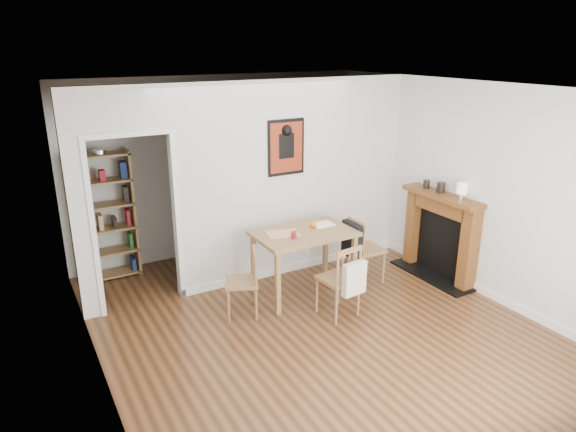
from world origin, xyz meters
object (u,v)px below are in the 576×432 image
ceramic_jar_a (441,187)px  ceramic_jar_b (427,184)px  chair_front (339,279)px  fireplace (441,233)px  red_glass (294,235)px  chair_right (365,249)px  dining_table (304,239)px  notebook (322,224)px  chair_left (242,283)px  bookshelf (107,217)px  orange_fruit (313,225)px  mantel_lamp (462,189)px

ceramic_jar_a → ceramic_jar_b: (-0.02, 0.24, -0.01)m
chair_front → ceramic_jar_a: bearing=9.2°
fireplace → red_glass: size_ratio=14.50×
chair_right → red_glass: (-1.09, -0.02, 0.41)m
dining_table → chair_front: chair_front is taller
chair_front → ceramic_jar_b: bearing=16.7°
fireplace → notebook: (-1.53, 0.55, 0.22)m
chair_left → bookshelf: bookshelf is taller
dining_table → bookshelf: bookshelf is taller
dining_table → orange_fruit: orange_fruit is taller
dining_table → chair_front: 0.72m
fireplace → ceramic_jar_b: bearing=94.8°
chair_front → ceramic_jar_b: (1.77, 0.53, 0.77)m
chair_front → red_glass: size_ratio=10.24×
red_glass → dining_table: bearing=30.8°
notebook → ceramic_jar_a: (1.53, -0.47, 0.39)m
red_glass → mantel_lamp: (2.06, -0.61, 0.42)m
ceramic_jar_b → chair_left: bearing=179.6°
chair_front → notebook: (0.26, 0.76, 0.38)m
chair_front → red_glass: 0.74m
chair_right → ceramic_jar_b: 1.23m
chair_right → chair_front: size_ratio=1.00×
bookshelf → ceramic_jar_b: bookshelf is taller
chair_right → fireplace: fireplace is taller
chair_right → ceramic_jar_a: size_ratio=6.72×
chair_left → red_glass: bearing=-1.0°
notebook → dining_table: bearing=-163.8°
chair_right → notebook: 0.68m
bookshelf → mantel_lamp: bearing=-32.4°
chair_right → ceramic_jar_b: bearing=-1.7°
fireplace → mantel_lamp: 0.74m
dining_table → notebook: notebook is taller
dining_table → ceramic_jar_a: ceramic_jar_a is taller
red_glass → ceramic_jar_a: size_ratio=0.66×
ceramic_jar_b → mantel_lamp: bearing=-89.9°
chair_left → notebook: size_ratio=2.94×
chair_front → red_glass: (-0.29, 0.54, 0.42)m
red_glass → notebook: size_ratio=0.31×
fireplace → mantel_lamp: (-0.03, -0.29, 0.68)m
red_glass → mantel_lamp: 2.19m
fireplace → ceramic_jar_a: bearing=92.7°
bookshelf → mantel_lamp: bookshelf is taller
chair_front → mantel_lamp: mantel_lamp is taller
orange_fruit → mantel_lamp: 1.90m
chair_left → ceramic_jar_b: size_ratio=7.29×
dining_table → notebook: size_ratio=4.37×
red_glass → ceramic_jar_a: 2.12m
notebook → ceramic_jar_b: size_ratio=2.48×
chair_right → ceramic_jar_a: ceramic_jar_a is taller
dining_table → ceramic_jar_b: 1.91m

